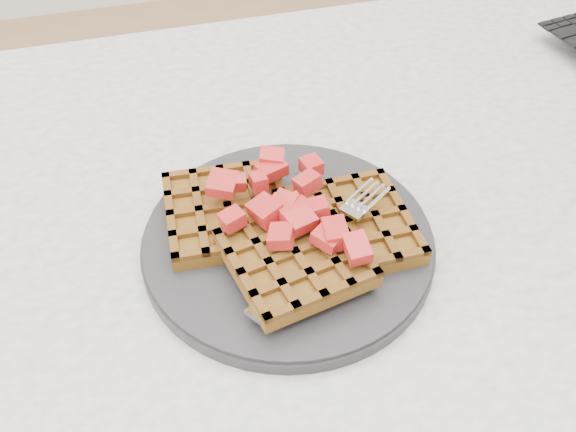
{
  "coord_description": "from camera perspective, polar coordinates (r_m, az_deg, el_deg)",
  "views": [
    {
      "loc": [
        -0.25,
        -0.37,
        1.17
      ],
      "look_at": [
        -0.15,
        -0.01,
        0.79
      ],
      "focal_mm": 40.0,
      "sensor_mm": 36.0,
      "label": 1
    }
  ],
  "objects": [
    {
      "name": "waffles",
      "position": [
        0.54,
        0.12,
        -1.22
      ],
      "size": [
        0.2,
        0.19,
        0.03
      ],
      "color": "brown",
      "rests_on": "plate"
    },
    {
      "name": "strawberry_pile",
      "position": [
        0.52,
        -0.0,
        1.07
      ],
      "size": [
        0.15,
        0.15,
        0.02
      ],
      "primitive_type": null,
      "color": "#A11215",
      "rests_on": "waffles"
    },
    {
      "name": "table",
      "position": [
        0.7,
        11.73,
        -6.09
      ],
      "size": [
        1.2,
        0.8,
        0.75
      ],
      "color": "silver",
      "rests_on": "ground"
    },
    {
      "name": "plate",
      "position": [
        0.56,
        -0.0,
        -2.31
      ],
      "size": [
        0.25,
        0.25,
        0.02
      ],
      "primitive_type": "cylinder",
      "color": "#232326",
      "rests_on": "table"
    },
    {
      "name": "fork",
      "position": [
        0.53,
        3.77,
        -2.75
      ],
      "size": [
        0.16,
        0.12,
        0.02
      ],
      "primitive_type": null,
      "rotation": [
        0.0,
        0.0,
        -0.96
      ],
      "color": "silver",
      "rests_on": "plate"
    }
  ]
}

